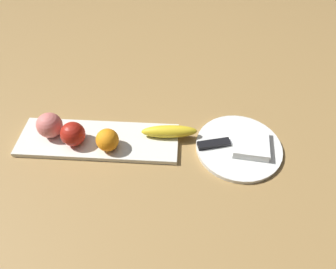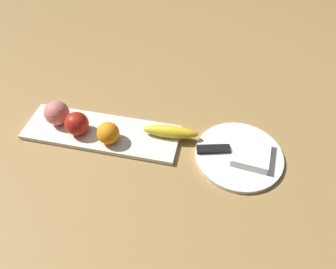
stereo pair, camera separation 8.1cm
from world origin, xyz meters
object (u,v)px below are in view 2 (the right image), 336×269
Objects in this scene: apple at (77,124)px; dinner_plate at (239,155)px; orange_near_apple at (108,133)px; knife at (219,149)px; banana at (170,132)px; folded_napkin at (251,153)px; peach at (57,113)px; fruit_tray at (102,132)px.

dinner_plate is (0.45, 0.02, -0.04)m from apple.
knife is at bearing 5.86° from orange_near_apple.
apple is 0.26m from banana.
dinner_plate is at bearing -180.00° from folded_napkin.
knife is (0.40, 0.02, -0.03)m from apple.
apple reaches higher than dinner_plate.
banana is 2.21× the size of peach.
orange_near_apple is 0.26× the size of dinner_plate.
folded_napkin is at bearing 0.00° from dinner_plate.
apple is 1.08× the size of orange_near_apple.
banana is at bearing 6.55° from fruit_tray.
banana is 1.53× the size of folded_napkin.
fruit_tray is at bearing 140.55° from orange_near_apple.
knife is at bearing 178.92° from dinner_plate.
knife is (-0.08, 0.00, -0.01)m from folded_napkin.
orange_near_apple is 0.17m from peach.
apple reaches higher than orange_near_apple.
peach is at bearing 177.96° from banana.
peach is at bearing 179.00° from folded_napkin.
apple reaches higher than folded_napkin.
apple is at bearing -164.48° from fruit_tray.
orange_near_apple is at bearing -7.81° from apple.
orange_near_apple is 0.30m from knife.
dinner_plate is at bearing -11.01° from banana.
orange_near_apple reaches higher than folded_napkin.
dinner_plate is 1.31× the size of knife.
banana is at bearing 174.19° from folded_napkin.
fruit_tray is 0.07m from apple.
peach is 0.47m from knife.
peach is (-0.13, 0.01, 0.04)m from fruit_tray.
banana is 0.66× the size of dinner_plate.
folded_napkin is 0.08m from knife.
dinner_plate is at bearing -1.05° from peach.
orange_near_apple is at bearing -175.20° from dinner_plate.
banana is 0.14m from knife.
folded_napkin is at bearing -10.14° from banana.
orange_near_apple reaches higher than knife.
peach is 0.30× the size of dinner_plate.
dinner_plate is (0.19, -0.02, -0.03)m from banana.
dinner_plate is at bearing 4.80° from orange_near_apple.
apple is (-0.06, -0.02, 0.04)m from fruit_tray.
knife is (-0.05, 0.00, 0.01)m from dinner_plate.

